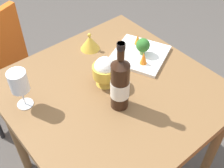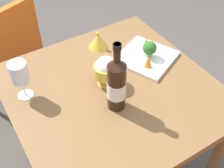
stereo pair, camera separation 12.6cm
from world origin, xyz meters
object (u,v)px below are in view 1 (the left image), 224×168
(rice_bowl_lid, at_px, (90,42))
(wine_bottle, at_px, (120,84))
(rice_bowl, at_px, (105,71))
(carrot_garnish_left, at_px, (144,58))
(carrot_garnish_right, at_px, (138,39))
(wine_glass, at_px, (19,82))
(serving_plate, at_px, (140,55))
(broccoli_floret, at_px, (143,45))

(rice_bowl_lid, bearing_deg, wine_bottle, 160.57)
(rice_bowl, height_order, carrot_garnish_left, rice_bowl)
(carrot_garnish_right, bearing_deg, wine_glass, 89.19)
(rice_bowl, distance_m, serving_plate, 0.26)
(rice_bowl, xyz_separation_m, serving_plate, (0.04, -0.25, -0.07))
(wine_bottle, height_order, broccoli_floret, wine_bottle)
(rice_bowl, relative_size, broccoli_floret, 1.65)
(rice_bowl_lid, height_order, serving_plate, rice_bowl_lid)
(rice_bowl, xyz_separation_m, broccoli_floret, (0.03, -0.26, -0.01))
(wine_glass, relative_size, broccoli_floret, 2.09)
(rice_bowl_lid, bearing_deg, carrot_garnish_right, -125.47)
(rice_bowl_lid, relative_size, broccoli_floret, 1.17)
(wine_glass, bearing_deg, wine_bottle, -130.21)
(broccoli_floret, relative_size, carrot_garnish_left, 1.37)
(carrot_garnish_right, bearing_deg, rice_bowl_lid, 54.53)
(wine_bottle, bearing_deg, wine_glass, 49.79)
(wine_bottle, bearing_deg, rice_bowl, -15.39)
(wine_glass, xyz_separation_m, broccoli_floret, (-0.08, -0.60, -0.06))
(serving_plate, bearing_deg, rice_bowl, 99.41)
(wine_bottle, xyz_separation_m, broccoli_floret, (0.17, -0.30, -0.06))
(serving_plate, xyz_separation_m, broccoli_floret, (-0.01, -0.01, 0.06))
(rice_bowl, height_order, broccoli_floret, rice_bowl)
(rice_bowl, distance_m, broccoli_floret, 0.26)
(carrot_garnish_right, bearing_deg, wine_bottle, 126.35)
(rice_bowl_lid, relative_size, carrot_garnish_right, 1.84)
(wine_glass, distance_m, carrot_garnish_right, 0.64)
(serving_plate, relative_size, broccoli_floret, 3.86)
(rice_bowl, height_order, carrot_garnish_right, rice_bowl)
(rice_bowl_lid, distance_m, carrot_garnish_right, 0.24)
(wine_glass, distance_m, rice_bowl_lid, 0.47)
(wine_bottle, relative_size, carrot_garnish_left, 5.06)
(carrot_garnish_left, bearing_deg, serving_plate, -31.61)
(rice_bowl_lid, distance_m, broccoli_floret, 0.27)
(wine_bottle, height_order, rice_bowl_lid, wine_bottle)
(wine_glass, bearing_deg, serving_plate, -97.12)
(wine_glass, height_order, rice_bowl_lid, wine_glass)
(wine_bottle, distance_m, broccoli_floret, 0.35)
(wine_bottle, height_order, carrot_garnish_left, wine_bottle)
(wine_bottle, height_order, wine_glass, wine_bottle)
(rice_bowl, bearing_deg, carrot_garnish_left, -96.31)
(rice_bowl_lid, height_order, carrot_garnish_right, rice_bowl_lid)
(rice_bowl_lid, height_order, carrot_garnish_left, rice_bowl_lid)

